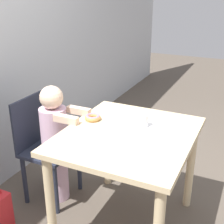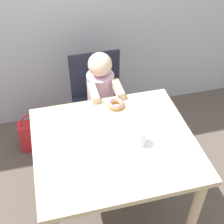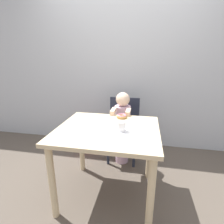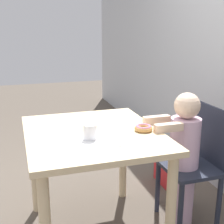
# 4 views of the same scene
# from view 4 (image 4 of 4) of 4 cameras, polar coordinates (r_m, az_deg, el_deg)

# --- Properties ---
(dining_table) EXTENTS (0.94, 0.83, 0.75)m
(dining_table) POSITION_cam_4_polar(r_m,az_deg,el_deg) (2.01, -3.54, -6.77)
(dining_table) COLOR beige
(dining_table) RESTS_ON ground_plane
(chair) EXTENTS (0.41, 0.36, 0.85)m
(chair) POSITION_cam_4_polar(r_m,az_deg,el_deg) (2.31, 15.13, -9.01)
(chair) COLOR #232838
(chair) RESTS_ON ground_plane
(child_figure) EXTENTS (0.22, 0.37, 0.97)m
(child_figure) POSITION_cam_4_polar(r_m,az_deg,el_deg) (2.23, 12.87, -8.16)
(child_figure) COLOR silver
(child_figure) RESTS_ON ground_plane
(donut) EXTENTS (0.11, 0.11, 0.04)m
(donut) POSITION_cam_4_polar(r_m,az_deg,el_deg) (1.97, 5.78, -2.90)
(donut) COLOR tan
(donut) RESTS_ON dining_table
(napkin) EXTENTS (0.28, 0.28, 0.00)m
(napkin) POSITION_cam_4_polar(r_m,az_deg,el_deg) (1.82, -3.46, -5.12)
(napkin) COLOR white
(napkin) RESTS_ON dining_table
(handbag) EXTENTS (0.28, 0.12, 0.39)m
(handbag) POSITION_cam_4_polar(r_m,az_deg,el_deg) (2.89, 9.99, -10.08)
(handbag) COLOR red
(handbag) RESTS_ON ground_plane
(cup) EXTENTS (0.08, 0.08, 0.09)m
(cup) POSITION_cam_4_polar(r_m,az_deg,el_deg) (1.82, -4.06, -3.65)
(cup) COLOR white
(cup) RESTS_ON dining_table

